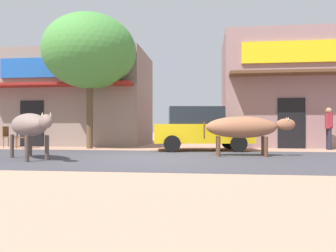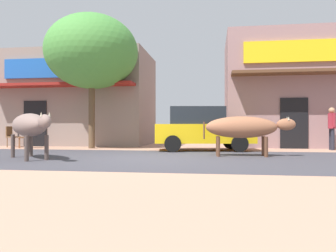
# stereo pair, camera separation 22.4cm
# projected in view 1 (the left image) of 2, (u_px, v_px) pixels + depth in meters

# --- Properties ---
(ground) EXTENTS (80.00, 80.00, 0.00)m
(ground) POSITION_uv_depth(u_px,v_px,m) (149.00, 158.00, 9.37)
(ground) COLOR tan
(asphalt_road) EXTENTS (72.00, 5.88, 0.00)m
(asphalt_road) POSITION_uv_depth(u_px,v_px,m) (149.00, 158.00, 9.37)
(asphalt_road) COLOR #413F47
(asphalt_road) RESTS_ON ground
(storefront_left_cafe) EXTENTS (7.09, 5.05, 4.61)m
(storefront_left_cafe) POSITION_uv_depth(u_px,v_px,m) (78.00, 99.00, 16.84)
(storefront_left_cafe) COLOR gray
(storefront_left_cafe) RESTS_ON ground
(storefront_right_club) EXTENTS (6.48, 5.05, 5.15)m
(storefront_right_club) POSITION_uv_depth(u_px,v_px,m) (292.00, 92.00, 15.58)
(storefront_right_club) COLOR gray
(storefront_right_club) RESTS_ON ground
(roadside_tree) EXTENTS (3.86, 3.86, 5.58)m
(roadside_tree) POSITION_uv_depth(u_px,v_px,m) (90.00, 52.00, 13.60)
(roadside_tree) COLOR brown
(roadside_tree) RESTS_ON ground
(parked_hatchback_car) EXTENTS (3.85, 2.25, 1.64)m
(parked_hatchback_car) POSITION_uv_depth(u_px,v_px,m) (200.00, 128.00, 12.42)
(parked_hatchback_car) COLOR gold
(parked_hatchback_car) RESTS_ON ground
(cow_near_brown) EXTENTS (2.31, 2.21, 1.28)m
(cow_near_brown) POSITION_uv_depth(u_px,v_px,m) (30.00, 125.00, 9.05)
(cow_near_brown) COLOR gray
(cow_near_brown) RESTS_ON ground
(cow_far_dark) EXTENTS (2.76, 0.73, 1.22)m
(cow_far_dark) POSITION_uv_depth(u_px,v_px,m) (243.00, 128.00, 10.01)
(cow_far_dark) COLOR #985F41
(cow_far_dark) RESTS_ON ground
(pedestrian_by_shop) EXTENTS (0.36, 0.61, 1.65)m
(pedestrian_by_shop) POSITION_uv_depth(u_px,v_px,m) (329.00, 125.00, 12.80)
(pedestrian_by_shop) COLOR #262633
(pedestrian_by_shop) RESTS_ON ground
(cafe_chair_near_tree) EXTENTS (0.62, 0.62, 0.92)m
(cafe_chair_near_tree) POSITION_uv_depth(u_px,v_px,m) (23.00, 136.00, 13.73)
(cafe_chair_near_tree) COLOR brown
(cafe_chair_near_tree) RESTS_ON ground
(cafe_chair_by_doorway) EXTENTS (0.45, 0.45, 0.92)m
(cafe_chair_by_doorway) POSITION_uv_depth(u_px,v_px,m) (8.00, 136.00, 14.34)
(cafe_chair_by_doorway) COLOR brown
(cafe_chair_by_doorway) RESTS_ON ground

